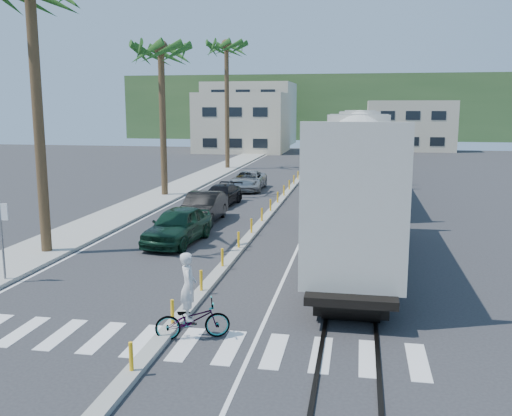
% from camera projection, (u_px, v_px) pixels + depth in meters
% --- Properties ---
extents(ground, '(140.00, 140.00, 0.00)m').
position_uv_depth(ground, '(183.00, 316.00, 17.27)').
color(ground, '#28282B').
rests_on(ground, ground).
extents(sidewalk, '(3.00, 90.00, 0.15)m').
position_uv_depth(sidewalk, '(176.00, 189.00, 42.97)').
color(sidewalk, gray).
rests_on(sidewalk, ground).
extents(rails, '(1.56, 100.00, 0.06)m').
position_uv_depth(rails, '(357.00, 189.00, 43.49)').
color(rails, black).
rests_on(rails, ground).
extents(median, '(0.45, 60.00, 0.85)m').
position_uv_depth(median, '(278.00, 204.00, 36.58)').
color(median, gray).
rests_on(median, ground).
extents(crosswalk, '(14.00, 2.20, 0.01)m').
position_uv_depth(crosswalk, '(161.00, 342.00, 15.33)').
color(crosswalk, silver).
rests_on(crosswalk, ground).
extents(lane_markings, '(9.42, 90.00, 0.01)m').
position_uv_depth(lane_markings, '(258.00, 192.00, 41.86)').
color(lane_markings, silver).
rests_on(lane_markings, ground).
extents(freight_train, '(3.00, 60.94, 5.85)m').
position_uv_depth(freight_train, '(359.00, 152.00, 42.10)').
color(freight_train, beige).
rests_on(freight_train, ground).
extents(palm_trees, '(3.50, 37.20, 13.75)m').
position_uv_depth(palm_trees, '(167.00, 38.00, 38.78)').
color(palm_trees, brown).
rests_on(palm_trees, ground).
extents(street_sign, '(0.60, 0.08, 3.00)m').
position_uv_depth(street_sign, '(1.00, 229.00, 20.15)').
color(street_sign, slate).
rests_on(street_sign, ground).
extents(buildings, '(38.00, 27.00, 10.00)m').
position_uv_depth(buildings, '(285.00, 119.00, 87.02)').
color(buildings, '#C2B59A').
rests_on(buildings, ground).
extents(hillside, '(80.00, 20.00, 12.00)m').
position_uv_depth(hillside, '(335.00, 107.00, 113.03)').
color(hillside, '#385628').
rests_on(hillside, ground).
extents(car_lead, '(2.83, 5.27, 1.68)m').
position_uv_depth(car_lead, '(178.00, 225.00, 26.26)').
color(car_lead, '#103020').
rests_on(car_lead, ground).
extents(car_second, '(1.83, 4.97, 1.63)m').
position_uv_depth(car_second, '(203.00, 208.00, 31.03)').
color(car_second, black).
rests_on(car_second, ground).
extents(car_third, '(2.77, 4.90, 1.31)m').
position_uv_depth(car_third, '(221.00, 195.00, 36.28)').
color(car_third, black).
rests_on(car_third, ground).
extents(car_rear, '(2.74, 5.35, 1.44)m').
position_uv_depth(car_rear, '(248.00, 181.00, 42.96)').
color(car_rear, '#9B9D9F').
rests_on(car_rear, ground).
extents(cyclist, '(2.05, 2.50, 2.41)m').
position_uv_depth(cyclist, '(192.00, 312.00, 15.48)').
color(cyclist, '#9EA0A5').
rests_on(cyclist, ground).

